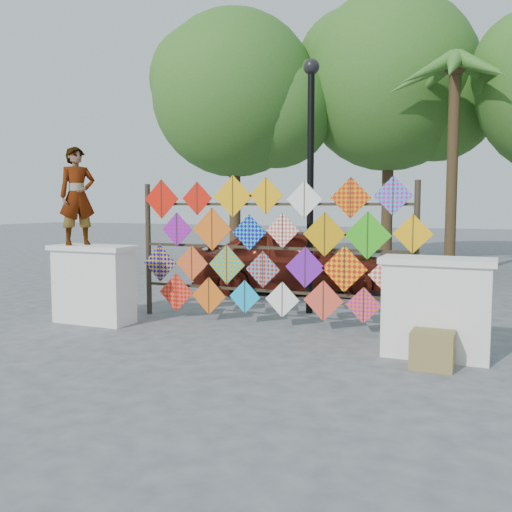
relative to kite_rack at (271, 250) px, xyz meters
name	(u,v)px	position (x,y,z in m)	size (l,w,h in m)	color
ground	(249,335)	(-0.07, -0.73, -1.23)	(80.00, 80.00, 0.00)	gray
parapet_left	(94,284)	(-2.77, -0.93, -0.58)	(1.40, 0.65, 1.28)	white
parapet_right	(436,307)	(2.63, -0.93, -0.58)	(1.40, 0.65, 1.28)	white
kite_rack	(271,250)	(0.00, 0.00, 0.00)	(4.89, 0.24, 2.42)	#2F261A
tree_west	(238,95)	(-4.47, 8.30, 4.15)	(5.85, 5.20, 8.01)	#4C3720
tree_mid	(393,83)	(0.04, 10.30, 4.55)	(6.30, 5.60, 8.61)	#4C3720
palm_tree	(455,86)	(2.13, 7.27, 3.72)	(3.62, 3.62, 5.83)	#4C3720
vendor_woman	(77,196)	(-3.06, -0.93, 0.85)	(0.59, 0.38, 1.61)	#99999E
sedan	(292,260)	(-0.84, 3.33, -0.50)	(1.73, 4.30, 1.46)	#5B190F
lamppost	(311,162)	(0.23, 1.27, 1.46)	(0.28, 0.28, 4.46)	black
cardboard_box_near	(432,350)	(2.65, -1.45, -1.01)	(0.50, 0.44, 0.44)	olive
cardboard_box_far	(434,352)	(2.65, -1.23, -1.09)	(0.32, 0.30, 0.27)	olive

